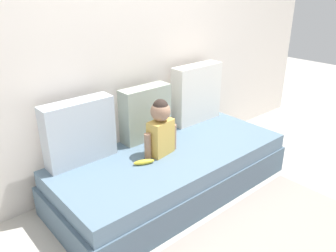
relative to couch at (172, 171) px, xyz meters
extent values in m
plane|color=#B2ADA3|center=(0.00, 0.00, -0.19)|extent=(12.00, 12.00, 0.00)
cube|color=silver|center=(0.00, 0.59, 1.02)|extent=(5.31, 0.10, 2.43)
cube|color=#495F70|center=(0.00, 0.00, -0.07)|extent=(2.11, 0.92, 0.25)
cube|color=slate|center=(0.00, 0.00, 0.13)|extent=(2.04, 0.90, 0.14)
cube|color=#B2BCC6|center=(-0.65, 0.36, 0.45)|extent=(0.57, 0.16, 0.51)
cube|color=#99A393|center=(0.00, 0.36, 0.44)|extent=(0.48, 0.16, 0.49)
cube|color=silver|center=(0.65, 0.36, 0.49)|extent=(0.56, 0.16, 0.58)
cube|color=gold|center=(-0.10, 0.04, 0.35)|extent=(0.24, 0.16, 0.30)
sphere|color=#9E755B|center=(-0.10, 0.04, 0.58)|extent=(0.16, 0.16, 0.16)
sphere|color=#2D231E|center=(-0.10, 0.04, 0.61)|extent=(0.13, 0.13, 0.13)
cylinder|color=#9E755B|center=(-0.23, 0.04, 0.31)|extent=(0.06, 0.06, 0.22)
cylinder|color=#9E755B|center=(0.04, 0.04, 0.31)|extent=(0.06, 0.06, 0.22)
ellipsoid|color=yellow|center=(-0.32, -0.02, 0.22)|extent=(0.17, 0.11, 0.04)
cube|color=tan|center=(0.00, -1.01, -0.19)|extent=(1.90, 1.00, 0.01)
camera|label=1|loc=(-1.71, -1.90, 1.54)|focal=35.96mm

